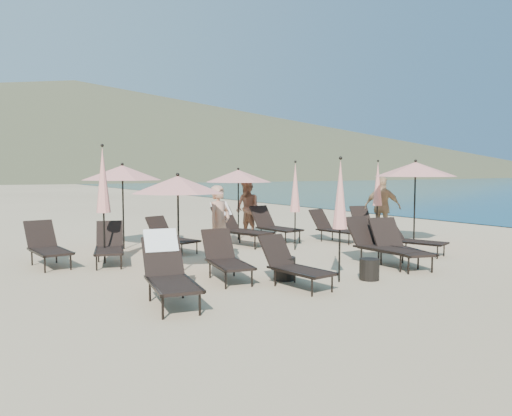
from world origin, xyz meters
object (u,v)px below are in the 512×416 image
lounger_4 (379,243)px  umbrella_open_3 (238,176)px  lounger_2 (294,264)px  beachgoer_b (247,208)px  lounger_9 (237,225)px  lounger_8 (171,236)px  umbrella_open_0 (178,185)px  umbrella_closed_2 (103,181)px  lounger_5 (412,238)px  lounger_10 (274,225)px  lounger_11 (334,227)px  beachgoer_c (382,207)px  side_table_0 (285,268)px  lounger_12 (368,223)px  lounger_6 (47,246)px  beachgoer_a (219,225)px  side_table_1 (369,269)px  umbrella_open_2 (122,173)px  umbrella_open_1 (415,169)px  lounger_7 (109,245)px  umbrella_closed_0 (340,195)px  lounger_1 (226,258)px  lounger_3 (399,245)px  umbrella_closed_1 (378,184)px  lounger_0 (168,270)px

lounger_4 → umbrella_open_3: size_ratio=0.82×
lounger_2 → beachgoer_b: size_ratio=0.88×
lounger_4 → lounger_9: 4.43m
lounger_8 → umbrella_open_0: umbrella_open_0 is taller
lounger_2 → lounger_9: (1.67, 4.96, 0.16)m
umbrella_open_3 → umbrella_closed_2: (-4.47, -1.70, -0.06)m
lounger_5 → lounger_10: 4.15m
lounger_11 → beachgoer_c: (1.90, -0.11, 0.52)m
side_table_0 → beachgoer_b: beachgoer_b is taller
lounger_4 → lounger_12: size_ratio=1.03×
lounger_6 → beachgoer_a: (3.34, -1.75, 0.43)m
side_table_0 → side_table_1: 1.62m
lounger_9 → umbrella_open_0: (-2.98, -2.83, 1.24)m
umbrella_open_2 → beachgoer_c: 7.90m
umbrella_open_1 → beachgoer_b: 5.21m
lounger_7 → lounger_8: (1.78, 0.77, -0.01)m
lounger_9 → umbrella_closed_0: (-0.72, -5.11, 1.07)m
lounger_9 → beachgoer_b: (1.20, 1.40, 0.32)m
lounger_1 → umbrella_open_1: bearing=20.5°
lounger_7 → lounger_11: 6.58m
lounger_10 → beachgoer_c: (3.27, -1.21, 0.48)m
lounger_3 → lounger_7: (-5.27, 3.65, -0.05)m
lounger_1 → lounger_5: (5.30, 0.07, -0.01)m
umbrella_open_2 → umbrella_closed_0: 6.45m
lounger_1 → lounger_2: lounger_1 is taller
lounger_1 → side_table_1: bearing=-22.0°
lounger_4 → umbrella_closed_1: size_ratio=0.74×
umbrella_open_2 → side_table_0: size_ratio=5.24×
umbrella_open_3 → umbrella_closed_0: bearing=-101.9°
lounger_5 → umbrella_open_2: size_ratio=0.72×
lounger_8 → umbrella_closed_0: size_ratio=0.70×
lounger_2 → umbrella_open_2: (-1.26, 5.90, 1.62)m
lounger_8 → beachgoer_b: beachgoer_b is taller
lounger_11 → umbrella_closed_2: 6.81m
lounger_2 → lounger_12: 7.38m
beachgoer_a → lounger_2: bearing=-111.8°
umbrella_closed_1 → beachgoer_b: bearing=137.1°
lounger_7 → lounger_11: lounger_11 is taller
lounger_4 → lounger_8: 5.21m
lounger_4 → umbrella_open_0: (-4.19, 1.43, 1.33)m
umbrella_open_1 → beachgoer_c: umbrella_open_1 is taller
lounger_0 → lounger_12: 9.27m
lounger_6 → lounger_7: lounger_6 is taller
umbrella_closed_0 → umbrella_closed_1: umbrella_closed_1 is taller
lounger_6 → lounger_12: lounger_6 is taller
lounger_2 → side_table_0: bearing=64.7°
umbrella_closed_0 → beachgoer_b: size_ratio=1.32×
lounger_0 → lounger_5: bearing=19.0°
lounger_2 → beachgoer_c: bearing=25.9°
lounger_12 → beachgoer_c: 0.69m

